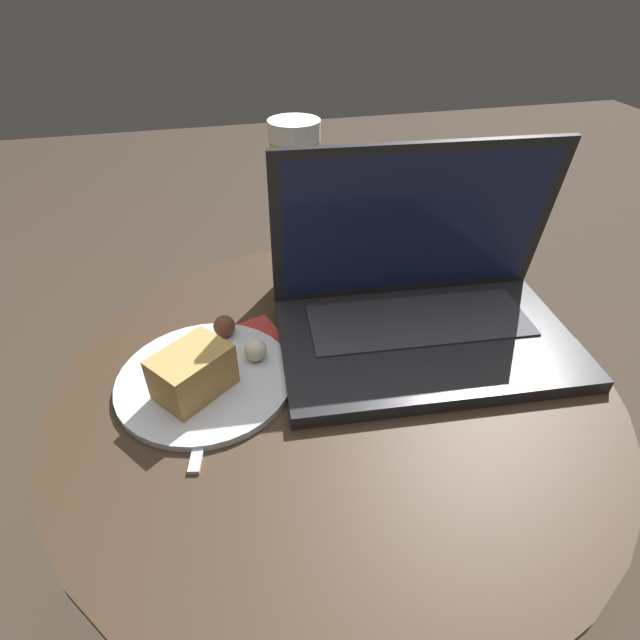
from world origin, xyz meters
The scene contains 7 objects.
ground_plane centered at (0.00, 0.00, 0.00)m, with size 6.00×6.00×0.00m, color #382D23.
table centered at (0.00, 0.00, 0.39)m, with size 0.68×0.68×0.52m.
napkin centered at (-0.13, 0.05, 0.52)m, with size 0.22×0.19×0.00m.
laptop centered at (0.14, 0.06, 0.57)m, with size 0.40×0.26×0.24m.
beer_glass centered at (0.00, 0.22, 0.64)m, with size 0.07×0.07×0.25m.
snack_plate centered at (-0.15, 0.03, 0.54)m, with size 0.21×0.21×0.06m.
fork centered at (-0.15, 0.01, 0.52)m, with size 0.06×0.20×0.00m.
Camera 1 is at (-0.12, -0.43, 0.95)m, focal length 28.00 mm.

